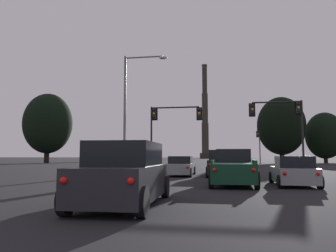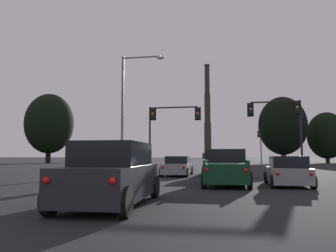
# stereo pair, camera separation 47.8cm
# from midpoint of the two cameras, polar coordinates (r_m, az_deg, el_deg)

# --- Properties ---
(suv_left_lane_third) EXTENTS (2.26, 4.96, 1.86)m
(suv_left_lane_third) POSITION_cam_midpoint_polar(r_m,az_deg,el_deg) (9.96, -8.25, -8.35)
(suv_left_lane_third) COLOR #232328
(suv_left_lane_third) RESTS_ON ground_plane
(hatchback_right_lane_second) EXTENTS (2.00, 4.14, 1.44)m
(hatchback_right_lane_second) POSITION_cam_midpoint_polar(r_m,az_deg,el_deg) (17.19, 20.82, -7.50)
(hatchback_right_lane_second) COLOR gray
(hatchback_right_lane_second) RESTS_ON ground_plane
(suv_center_lane_front) EXTENTS (2.18, 4.94, 1.86)m
(suv_center_lane_front) POSITION_cam_midpoint_polar(r_m,az_deg,el_deg) (23.76, 9.53, -6.48)
(suv_center_lane_front) COLOR black
(suv_center_lane_front) RESTS_ON ground_plane
(pickup_truck_center_lane_second) EXTENTS (2.32, 5.55, 1.82)m
(pickup_truck_center_lane_second) POSITION_cam_midpoint_polar(r_m,az_deg,el_deg) (17.28, 11.16, -7.27)
(pickup_truck_center_lane_second) COLOR #0F3823
(pickup_truck_center_lane_second) RESTS_ON ground_plane
(sedan_left_lane_front) EXTENTS (2.05, 4.73, 1.43)m
(sedan_left_lane_front) POSITION_cam_midpoint_polar(r_m,az_deg,el_deg) (24.37, 2.24, -7.06)
(sedan_left_lane_front) COLOR gray
(sedan_left_lane_front) RESTS_ON ground_plane
(traffic_light_overhead_right) EXTENTS (4.75, 0.50, 6.36)m
(traffic_light_overhead_right) POSITION_cam_midpoint_polar(r_m,az_deg,el_deg) (30.84, 19.83, 1.39)
(traffic_light_overhead_right) COLOR black
(traffic_light_overhead_right) RESTS_ON ground_plane
(traffic_light_far_right) EXTENTS (0.78, 0.50, 6.20)m
(traffic_light_far_right) POSITION_cam_midpoint_polar(r_m,az_deg,el_deg) (63.59, 15.96, -2.67)
(traffic_light_far_right) COLOR black
(traffic_light_far_right) RESTS_ON ground_plane
(traffic_light_overhead_left) EXTENTS (5.11, 0.50, 6.17)m
(traffic_light_overhead_left) POSITION_cam_midpoint_polar(r_m,az_deg,el_deg) (31.30, 0.14, 0.75)
(traffic_light_overhead_left) COLOR black
(traffic_light_overhead_left) RESTS_ON ground_plane
(street_lamp) EXTENTS (3.56, 0.36, 9.60)m
(street_lamp) POSITION_cam_midpoint_polar(r_m,az_deg,el_deg) (26.71, -6.36, 4.28)
(street_lamp) COLOR slate
(street_lamp) RESTS_ON ground_plane
(smokestack) EXTENTS (5.72, 5.72, 49.05)m
(smokestack) POSITION_cam_midpoint_polar(r_m,az_deg,el_deg) (169.83, 6.99, 0.83)
(smokestack) COLOR #2B2722
(smokestack) RESTS_ON ground_plane
(treeline_center_left) EXTENTS (7.82, 7.04, 10.53)m
(treeline_center_left) POSITION_cam_midpoint_polar(r_m,az_deg,el_deg) (75.52, 26.08, -1.48)
(treeline_center_left) COLOR black
(treeline_center_left) RESTS_ON ground_plane
(treeline_left_mid) EXTENTS (9.93, 8.94, 14.11)m
(treeline_left_mid) POSITION_cam_midpoint_polar(r_m,az_deg,el_deg) (70.90, -19.80, 0.39)
(treeline_left_mid) COLOR black
(treeline_left_mid) RESTS_ON ground_plane
(treeline_far_right) EXTENTS (9.39, 8.45, 13.18)m
(treeline_far_right) POSITION_cam_midpoint_polar(r_m,az_deg,el_deg) (68.78, 19.52, 0.04)
(treeline_far_right) COLOR black
(treeline_far_right) RESTS_ON ground_plane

